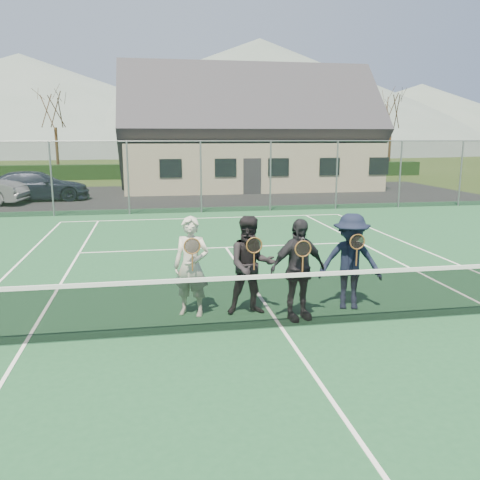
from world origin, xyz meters
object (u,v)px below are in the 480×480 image
at_px(car_c, 37,186).
at_px(clubhouse, 248,123).
at_px(player_c, 298,269).
at_px(player_a, 191,266).
at_px(player_b, 251,265).
at_px(tennis_net, 282,298).
at_px(player_d, 350,261).

height_order(car_c, clubhouse, clubhouse).
xyz_separation_m(car_c, clubhouse, (11.75, 4.89, 3.25)).
bearing_deg(player_c, car_c, 113.48).
distance_m(clubhouse, player_a, 23.91).
bearing_deg(player_b, car_c, 111.96).
height_order(tennis_net, clubhouse, clubhouse).
height_order(player_a, player_b, same).
xyz_separation_m(player_a, player_b, (1.07, -0.11, -0.00)).
relative_size(tennis_net, player_b, 6.49).
relative_size(car_c, player_a, 2.82).
xyz_separation_m(tennis_net, player_b, (-0.37, 0.80, 0.38)).
distance_m(tennis_net, player_d, 1.74).
xyz_separation_m(clubhouse, player_b, (-4.37, -23.20, -3.07)).
bearing_deg(player_a, player_d, -2.79).
bearing_deg(clubhouse, player_c, -98.71).
height_order(car_c, player_d, player_d).
bearing_deg(tennis_net, player_d, 27.02).
distance_m(clubhouse, player_c, 24.09).
distance_m(tennis_net, player_c, 0.66).
bearing_deg(clubhouse, player_b, -100.66).
bearing_deg(player_d, clubhouse, 83.88).
xyz_separation_m(car_c, player_a, (6.32, -18.20, 0.19)).
bearing_deg(tennis_net, clubhouse, 80.54).
xyz_separation_m(car_c, player_d, (9.26, -18.34, 0.18)).
distance_m(tennis_net, player_b, 0.96).
height_order(clubhouse, player_b, clubhouse).
height_order(car_c, player_a, player_a).
relative_size(car_c, clubhouse, 0.33).
bearing_deg(player_b, player_c, -29.03).
distance_m(player_a, player_b, 1.07).
relative_size(tennis_net, player_d, 6.49).
bearing_deg(car_c, tennis_net, -161.54).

